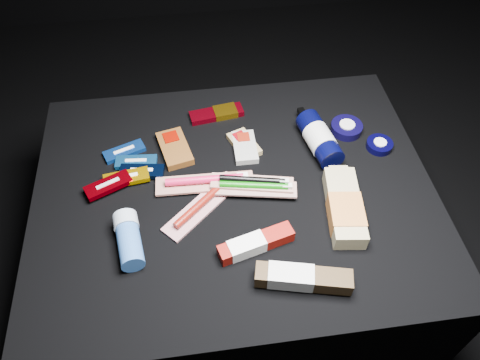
{
  "coord_description": "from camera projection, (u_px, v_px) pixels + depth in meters",
  "views": [
    {
      "loc": [
        -0.08,
        -0.71,
        1.3
      ],
      "look_at": [
        0.01,
        0.01,
        0.42
      ],
      "focal_mm": 35.0,
      "sensor_mm": 36.0,
      "label": 1
    }
  ],
  "objects": [
    {
      "name": "clif_bar_0",
      "position": [
        174.0,
        147.0,
        1.23
      ],
      "size": [
        0.1,
        0.14,
        0.02
      ],
      "rotation": [
        0.0,
        0.0,
        0.23
      ],
      "color": "brown",
      "rests_on": "cloth_table"
    },
    {
      "name": "toothbrush_pack_3",
      "position": [
        253.0,
        181.0,
        1.13
      ],
      "size": [
        0.2,
        0.09,
        0.02
      ],
      "rotation": [
        0.0,
        0.0,
        -0.21
      ],
      "color": "silver",
      "rests_on": "cloth_table"
    },
    {
      "name": "lotion_bottle",
      "position": [
        319.0,
        139.0,
        1.21
      ],
      "size": [
        0.09,
        0.21,
        0.07
      ],
      "rotation": [
        0.0,
        0.0,
        0.18
      ],
      "color": "black",
      "rests_on": "cloth_table"
    },
    {
      "name": "toothpaste_carton_green",
      "position": [
        299.0,
        278.0,
        0.97
      ],
      "size": [
        0.2,
        0.09,
        0.04
      ],
      "rotation": [
        0.0,
        0.0,
        -0.24
      ],
      "color": "#362512",
      "rests_on": "cloth_table"
    },
    {
      "name": "ground",
      "position": [
        236.0,
        269.0,
        1.46
      ],
      "size": [
        3.0,
        3.0,
        0.0
      ],
      "primitive_type": "plane",
      "color": "black",
      "rests_on": "ground"
    },
    {
      "name": "toothpaste_carton_red",
      "position": [
        253.0,
        244.0,
        1.03
      ],
      "size": [
        0.18,
        0.08,
        0.03
      ],
      "rotation": [
        0.0,
        0.0,
        0.26
      ],
      "color": "maroon",
      "rests_on": "cloth_table"
    },
    {
      "name": "luna_bar_3",
      "position": [
        127.0,
        178.0,
        1.15
      ],
      "size": [
        0.11,
        0.06,
        0.01
      ],
      "rotation": [
        0.0,
        0.0,
        0.13
      ],
      "color": "#E4A600",
      "rests_on": "cloth_table"
    },
    {
      "name": "luna_bar_2",
      "position": [
        142.0,
        171.0,
        1.17
      ],
      "size": [
        0.11,
        0.06,
        0.01
      ],
      "rotation": [
        0.0,
        0.0,
        -0.15
      ],
      "color": "black",
      "rests_on": "cloth_table"
    },
    {
      "name": "deodorant_stick",
      "position": [
        129.0,
        239.0,
        1.02
      ],
      "size": [
        0.07,
        0.14,
        0.06
      ],
      "rotation": [
        0.0,
        0.0,
        0.16
      ],
      "color": "#3161AB",
      "rests_on": "cloth_table"
    },
    {
      "name": "clif_bar_2",
      "position": [
        243.0,
        143.0,
        1.24
      ],
      "size": [
        0.09,
        0.11,
        0.02
      ],
      "rotation": [
        0.0,
        0.0,
        0.37
      ],
      "color": "#978051",
      "rests_on": "cloth_table"
    },
    {
      "name": "luna_bar_0",
      "position": [
        124.0,
        151.0,
        1.22
      ],
      "size": [
        0.11,
        0.07,
        0.01
      ],
      "rotation": [
        0.0,
        0.0,
        0.36
      ],
      "color": "#144AB0",
      "rests_on": "cloth_table"
    },
    {
      "name": "toothbrush_pack_0",
      "position": [
        204.0,
        203.0,
        1.11
      ],
      "size": [
        0.21,
        0.19,
        0.03
      ],
      "rotation": [
        0.0,
        0.0,
        0.74
      ],
      "color": "silver",
      "rests_on": "cloth_table"
    },
    {
      "name": "luna_bar_1",
      "position": [
        136.0,
        162.0,
        1.19
      ],
      "size": [
        0.11,
        0.05,
        0.01
      ],
      "rotation": [
        0.0,
        0.0,
        -0.09
      ],
      "color": "#1865B0",
      "rests_on": "cloth_table"
    },
    {
      "name": "power_bar",
      "position": [
        219.0,
        113.0,
        1.31
      ],
      "size": [
        0.15,
        0.07,
        0.02
      ],
      "rotation": [
        0.0,
        0.0,
        0.14
      ],
      "color": "maroon",
      "rests_on": "cloth_table"
    },
    {
      "name": "clif_bar_1",
      "position": [
        245.0,
        146.0,
        1.23
      ],
      "size": [
        0.06,
        0.11,
        0.02
      ],
      "rotation": [
        0.0,
        0.0,
        -0.01
      ],
      "color": "#A5A59D",
      "rests_on": "cloth_table"
    },
    {
      "name": "toothbrush_pack_2",
      "position": [
        255.0,
        187.0,
        1.12
      ],
      "size": [
        0.21,
        0.09,
        0.02
      ],
      "rotation": [
        0.0,
        0.0,
        -0.19
      ],
      "color": "beige",
      "rests_on": "cloth_table"
    },
    {
      "name": "luna_bar_4",
      "position": [
        108.0,
        185.0,
        1.13
      ],
      "size": [
        0.12,
        0.08,
        0.01
      ],
      "rotation": [
        0.0,
        0.0,
        0.42
      ],
      "color": "#730008",
      "rests_on": "cloth_table"
    },
    {
      "name": "cream_tin_upper",
      "position": [
        346.0,
        128.0,
        1.27
      ],
      "size": [
        0.08,
        0.08,
        0.03
      ],
      "rotation": [
        0.0,
        0.0,
        -0.36
      ],
      "color": "black",
      "rests_on": "cloth_table"
    },
    {
      "name": "toothbrush_pack_1",
      "position": [
        206.0,
        181.0,
        1.14
      ],
      "size": [
        0.24,
        0.06,
        0.03
      ],
      "rotation": [
        0.0,
        0.0,
        -0.04
      ],
      "color": "beige",
      "rests_on": "cloth_table"
    },
    {
      "name": "bodywash_bottle",
      "position": [
        344.0,
        208.0,
        1.08
      ],
      "size": [
        0.1,
        0.22,
        0.05
      ],
      "rotation": [
        0.0,
        0.0,
        -0.13
      ],
      "color": "tan",
      "rests_on": "cloth_table"
    },
    {
      "name": "cream_tin_lower",
      "position": [
        379.0,
        145.0,
        1.23
      ],
      "size": [
        0.07,
        0.07,
        0.02
      ],
      "rotation": [
        0.0,
        0.0,
        0.24
      ],
      "color": "black",
      "rests_on": "cloth_table"
    },
    {
      "name": "cloth_table",
      "position": [
        235.0,
        234.0,
        1.3
      ],
      "size": [
        0.98,
        0.78,
        0.4
      ],
      "primitive_type": "cube",
      "color": "black",
      "rests_on": "ground"
    }
  ]
}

